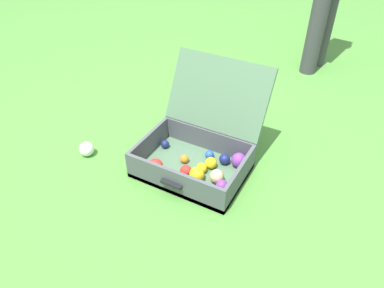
% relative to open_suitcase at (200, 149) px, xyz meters
% --- Properties ---
extents(ground_plane, '(16.00, 16.00, 0.00)m').
position_rel_open_suitcase_xyz_m(ground_plane, '(-0.09, -0.01, -0.11)').
color(ground_plane, '#4C8C38').
extents(open_suitcase, '(0.54, 0.60, 0.49)m').
position_rel_open_suitcase_xyz_m(open_suitcase, '(0.00, 0.00, 0.00)').
color(open_suitcase, '#4C7051').
rests_on(open_suitcase, ground).
extents(stray_ball_on_grass, '(0.08, 0.08, 0.08)m').
position_rel_open_suitcase_xyz_m(stray_ball_on_grass, '(-0.58, -0.22, -0.07)').
color(stray_ball_on_grass, white).
rests_on(stray_ball_on_grass, ground).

